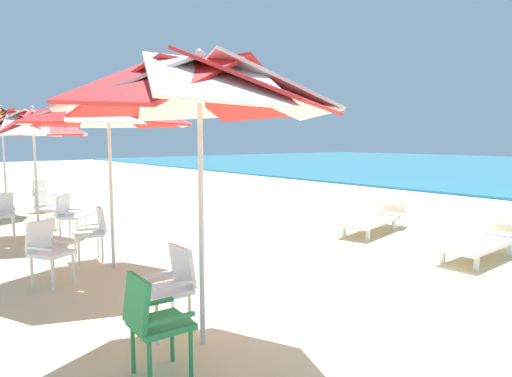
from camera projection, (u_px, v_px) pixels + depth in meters
name	position (u px, v px, depth m)	size (l,w,h in m)	color
ground_plane	(409.00, 291.00, 5.79)	(80.00, 80.00, 0.00)	beige
beach_umbrella_0	(200.00, 89.00, 4.05)	(2.60, 2.60, 2.73)	silver
plastic_chair_0	(171.00, 284.00, 4.51)	(0.44, 0.47, 0.87)	white
plastic_chair_1	(153.00, 319.00, 3.63)	(0.47, 0.49, 0.87)	#2D8C4C
beach_umbrella_1	(108.00, 111.00, 6.58)	(2.49, 2.49, 2.70)	silver
plastic_chair_2	(93.00, 230.00, 7.19)	(0.51, 0.53, 0.87)	white
plastic_chair_3	(48.00, 249.00, 5.97)	(0.62, 0.60, 0.87)	white
beach_umbrella_2	(33.00, 125.00, 8.83)	(2.11, 2.11, 2.58)	silver
plastic_chair_4	(2.00, 212.00, 8.97)	(0.52, 0.49, 0.87)	white
plastic_chair_5	(70.00, 214.00, 8.75)	(0.63, 0.63, 0.87)	white
plastic_chair_6	(47.00, 206.00, 9.74)	(0.63, 0.63, 0.87)	white
beach_umbrella_3	(2.00, 121.00, 11.36)	(2.00, 2.00, 2.79)	silver
plastic_chair_7	(43.00, 193.00, 12.12)	(0.62, 0.61, 0.87)	white
sun_lounger_1	(483.00, 240.00, 7.41)	(0.70, 2.17, 0.62)	white
sun_lounger_2	(374.00, 218.00, 9.47)	(1.06, 2.23, 0.62)	white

